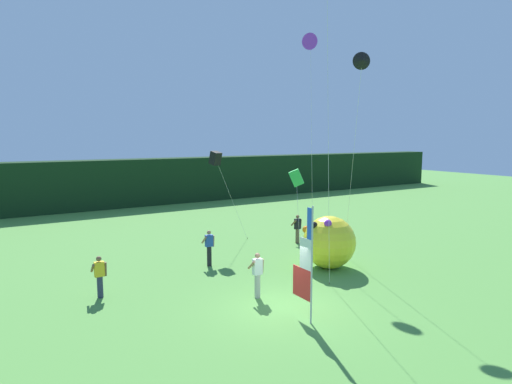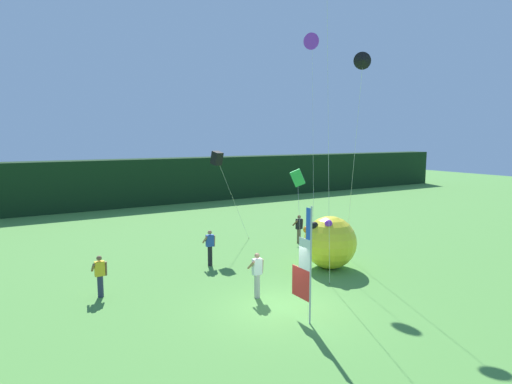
# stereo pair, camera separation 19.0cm
# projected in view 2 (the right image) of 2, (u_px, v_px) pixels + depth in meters

# --- Properties ---
(ground_plane) EXTENTS (120.00, 120.00, 0.00)m
(ground_plane) POSITION_uv_depth(u_px,v_px,m) (285.00, 308.00, 15.38)
(ground_plane) COLOR #518E3D
(distant_treeline) EXTENTS (80.00, 2.40, 4.16)m
(distant_treeline) POSITION_uv_depth(u_px,v_px,m) (114.00, 184.00, 37.35)
(distant_treeline) COLOR black
(distant_treeline) RESTS_ON ground
(banner_flag) EXTENTS (0.06, 1.03, 3.93)m
(banner_flag) POSITION_uv_depth(u_px,v_px,m) (305.00, 266.00, 14.15)
(banner_flag) COLOR #B7B7BC
(banner_flag) RESTS_ON ground
(person_near_banner) EXTENTS (0.55, 0.48, 1.66)m
(person_near_banner) POSITION_uv_depth(u_px,v_px,m) (299.00, 228.00, 24.70)
(person_near_banner) COLOR brown
(person_near_banner) RESTS_ON ground
(person_mid_field) EXTENTS (0.55, 0.48, 1.63)m
(person_mid_field) POSITION_uv_depth(u_px,v_px,m) (100.00, 275.00, 16.40)
(person_mid_field) COLOR #2D334C
(person_mid_field) RESTS_ON ground
(person_far_left) EXTENTS (0.55, 0.48, 1.73)m
(person_far_left) POSITION_uv_depth(u_px,v_px,m) (210.00, 247.00, 20.38)
(person_far_left) COLOR black
(person_far_left) RESTS_ON ground
(person_far_right) EXTENTS (0.55, 0.48, 1.75)m
(person_far_right) POSITION_uv_depth(u_px,v_px,m) (257.00, 274.00, 16.30)
(person_far_right) COLOR #B7B2A3
(person_far_right) RESTS_ON ground
(inflatable_balloon) EXTENTS (2.46, 2.46, 2.46)m
(inflatable_balloon) POSITION_uv_depth(u_px,v_px,m) (330.00, 242.00, 19.97)
(inflatable_balloon) COLOR yellow
(inflatable_balloon) RESTS_ON ground
(kite_black_box_0) EXTENTS (2.70, 0.99, 5.36)m
(kite_black_box_0) POSITION_uv_depth(u_px,v_px,m) (217.00, 158.00, 23.53)
(kite_black_box_0) COLOR brown
(kite_black_box_0) RESTS_ON ground
(kite_purple_delta_1) EXTENTS (0.85, 1.48, 11.62)m
(kite_purple_delta_1) POSITION_uv_depth(u_px,v_px,m) (312.00, 42.00, 22.81)
(kite_purple_delta_1) COLOR brown
(kite_purple_delta_1) RESTS_ON ground
(kite_black_delta_2) EXTENTS (1.68, 2.45, 9.81)m
(kite_black_delta_2) POSITION_uv_depth(u_px,v_px,m) (363.00, 61.00, 18.60)
(kite_black_delta_2) COLOR brown
(kite_black_delta_2) RESTS_ON ground
(kite_green_box_3) EXTENTS (1.90, 2.76, 4.47)m
(kite_green_box_3) POSITION_uv_depth(u_px,v_px,m) (298.00, 178.00, 22.46)
(kite_green_box_3) COLOR brown
(kite_green_box_3) RESTS_ON ground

